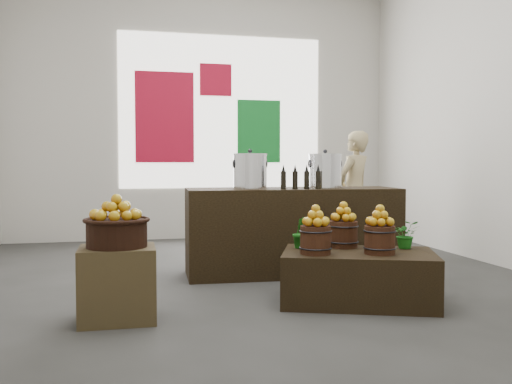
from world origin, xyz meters
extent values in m
plane|color=#373734|center=(0.00, 0.00, 0.00)|extent=(7.00, 7.00, 0.00)
cube|color=beige|center=(0.00, 3.50, 2.00)|extent=(6.00, 0.04, 4.00)
cube|color=white|center=(0.30, 3.48, 2.00)|extent=(3.20, 0.02, 2.40)
cube|color=#AD0D27|center=(-0.60, 3.47, 1.90)|extent=(0.90, 0.04, 1.40)
cube|color=#127527|center=(0.90, 3.47, 1.70)|extent=(0.70, 0.04, 1.00)
cube|color=#AD0D27|center=(0.20, 3.47, 2.50)|extent=(0.50, 0.04, 0.50)
cube|color=brown|center=(-1.29, -1.08, 0.28)|extent=(0.57, 0.47, 0.56)
cylinder|color=black|center=(-1.29, -1.08, 0.67)|extent=(0.45, 0.45, 0.21)
cube|color=black|center=(0.71, -0.98, 0.22)|extent=(1.47, 1.19, 0.44)
cylinder|color=#3B1A10|center=(0.31, -1.01, 0.56)|extent=(0.25, 0.25, 0.24)
cylinder|color=#3B1A10|center=(0.83, -1.13, 0.56)|extent=(0.25, 0.25, 0.24)
cylinder|color=#3B1A10|center=(0.68, -0.71, 0.56)|extent=(0.25, 0.25, 0.24)
imported|color=#145C13|center=(1.19, -0.91, 0.57)|extent=(0.28, 0.26, 0.25)
imported|color=#145C13|center=(0.30, -0.68, 0.58)|extent=(0.19, 0.17, 0.28)
cube|color=black|center=(0.53, 0.37, 0.46)|extent=(2.30, 0.83, 0.93)
cylinder|color=silver|center=(0.07, 0.39, 1.10)|extent=(0.35, 0.35, 0.35)
cylinder|color=silver|center=(0.89, 0.35, 1.10)|extent=(0.35, 0.35, 0.35)
imported|color=tan|center=(1.81, 1.71, 0.81)|extent=(0.71, 0.66, 1.63)
camera|label=1|loc=(-1.24, -5.48, 1.20)|focal=40.00mm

